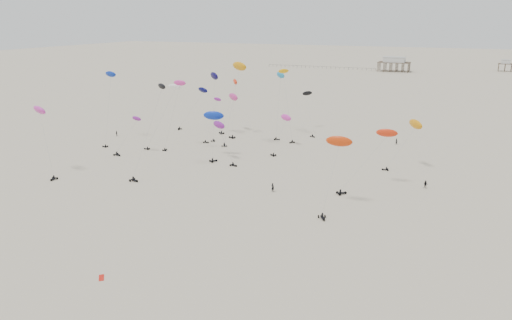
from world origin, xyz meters
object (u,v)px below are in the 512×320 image
at_px(rig_0, 199,97).
at_px(spectator_0, 273,192).
at_px(pavilion_small, 505,66).
at_px(rig_4, 336,156).
at_px(rig_9, 231,97).
at_px(pavilion_main, 394,65).

height_order(rig_0, spectator_0, rig_0).
xyz_separation_m(pavilion_small, rig_4, (-42.31, -294.53, 7.08)).
xyz_separation_m(rig_0, rig_4, (59.65, -52.39, -0.21)).
bearing_deg(rig_9, rig_0, 100.84).
relative_size(pavilion_small, rig_9, 0.51).
bearing_deg(pavilion_small, pavilion_main, -156.80).
bearing_deg(pavilion_main, rig_9, -94.93).
relative_size(rig_9, spectator_0, 7.91).
bearing_deg(rig_4, rig_0, -71.60).
bearing_deg(rig_0, rig_4, 129.84).
bearing_deg(rig_0, rig_9, 157.85).
height_order(pavilion_small, rig_4, rig_4).
distance_m(rig_4, spectator_0, 18.23).
relative_size(rig_4, spectator_0, 6.64).
relative_size(rig_4, rig_9, 0.84).
bearing_deg(spectator_0, pavilion_main, -69.17).
xyz_separation_m(pavilion_main, pavilion_small, (70.00, 30.00, -0.74)).
bearing_deg(rig_0, pavilion_small, -121.70).
xyz_separation_m(rig_0, spectator_0, (45.29, -48.58, -10.78)).
bearing_deg(pavilion_small, rig_4, -98.17).
bearing_deg(pavilion_small, rig_9, -109.86).
xyz_separation_m(rig_4, rig_9, (-46.28, 49.24, 1.48)).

